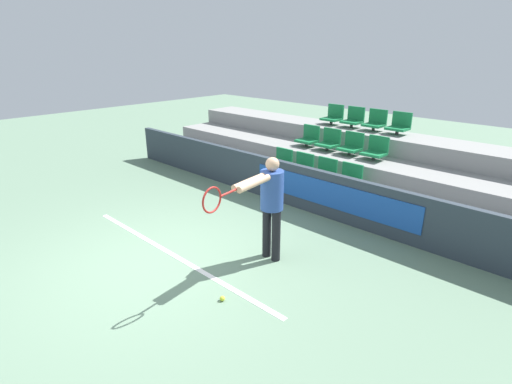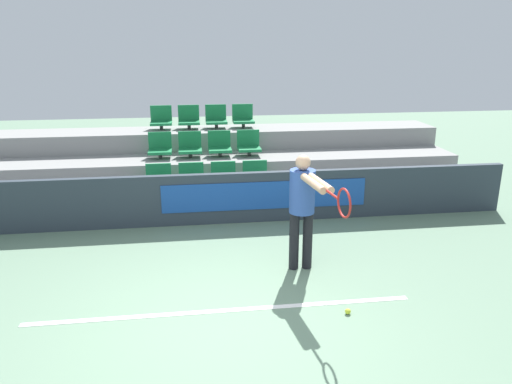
% 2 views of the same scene
% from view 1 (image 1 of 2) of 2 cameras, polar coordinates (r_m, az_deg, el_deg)
% --- Properties ---
extents(ground_plane, '(30.00, 30.00, 0.00)m').
position_cam_1_polar(ground_plane, '(6.11, -14.22, -9.88)').
color(ground_plane, slate).
extents(court_baseline, '(4.40, 0.08, 0.01)m').
position_cam_1_polar(court_baseline, '(6.26, -11.66, -8.83)').
color(court_baseline, white).
rests_on(court_baseline, ground).
extents(barrier_wall, '(10.26, 0.14, 0.85)m').
position_cam_1_polar(barrier_wall, '(7.85, 5.22, 1.05)').
color(barrier_wall, '#2D3842').
rests_on(barrier_wall, ground).
extents(bleacher_tier_front, '(9.86, 0.99, 0.38)m').
position_cam_1_polar(bleacher_tier_front, '(8.38, 7.50, 0.49)').
color(bleacher_tier_front, gray).
rests_on(bleacher_tier_front, ground).
extents(bleacher_tier_middle, '(9.86, 0.99, 0.76)m').
position_cam_1_polar(bleacher_tier_middle, '(9.10, 11.26, 3.14)').
color(bleacher_tier_middle, gray).
rests_on(bleacher_tier_middle, ground).
extents(bleacher_tier_back, '(9.86, 0.99, 1.14)m').
position_cam_1_polar(bleacher_tier_back, '(9.87, 14.46, 5.38)').
color(bleacher_tier_back, gray).
rests_on(bleacher_tier_back, ground).
extents(stadium_chair_0, '(0.44, 0.40, 0.48)m').
position_cam_1_polar(stadium_chair_0, '(8.85, 3.60, 4.36)').
color(stadium_chair_0, '#333333').
rests_on(stadium_chair_0, bleacher_tier_front).
extents(stadium_chair_1, '(0.44, 0.40, 0.48)m').
position_cam_1_polar(stadium_chair_1, '(8.51, 6.54, 3.61)').
color(stadium_chair_1, '#333333').
rests_on(stadium_chair_1, bleacher_tier_front).
extents(stadium_chair_2, '(0.44, 0.40, 0.48)m').
position_cam_1_polar(stadium_chair_2, '(8.19, 9.72, 2.80)').
color(stadium_chair_2, '#333333').
rests_on(stadium_chair_2, bleacher_tier_front).
extents(stadium_chair_3, '(0.44, 0.40, 0.48)m').
position_cam_1_polar(stadium_chair_3, '(7.91, 13.13, 1.91)').
color(stadium_chair_3, '#333333').
rests_on(stadium_chair_3, bleacher_tier_front).
extents(stadium_chair_4, '(0.44, 0.40, 0.48)m').
position_cam_1_polar(stadium_chair_4, '(9.51, 7.52, 7.72)').
color(stadium_chair_4, '#333333').
rests_on(stadium_chair_4, bleacher_tier_middle).
extents(stadium_chair_5, '(0.44, 0.40, 0.48)m').
position_cam_1_polar(stadium_chair_5, '(9.20, 10.40, 7.13)').
color(stadium_chair_5, '#333333').
rests_on(stadium_chair_5, bleacher_tier_middle).
extents(stadium_chair_6, '(0.44, 0.40, 0.48)m').
position_cam_1_polar(stadium_chair_6, '(8.91, 13.47, 6.48)').
color(stadium_chair_6, '#333333').
rests_on(stadium_chair_6, bleacher_tier_middle).
extents(stadium_chair_7, '(0.44, 0.40, 0.48)m').
position_cam_1_polar(stadium_chair_7, '(8.65, 16.73, 5.77)').
color(stadium_chair_7, '#333333').
rests_on(stadium_chair_7, bleacher_tier_middle).
extents(stadium_chair_8, '(0.44, 0.40, 0.48)m').
position_cam_1_polar(stadium_chair_8, '(10.24, 10.96, 10.60)').
color(stadium_chair_8, '#333333').
rests_on(stadium_chair_8, bleacher_tier_back).
extents(stadium_chair_9, '(0.44, 0.40, 0.48)m').
position_cam_1_polar(stadium_chair_9, '(9.95, 13.74, 10.11)').
color(stadium_chair_9, '#333333').
rests_on(stadium_chair_9, bleacher_tier_back).
extents(stadium_chair_10, '(0.44, 0.40, 0.48)m').
position_cam_1_polar(stadium_chair_10, '(9.68, 16.69, 9.57)').
color(stadium_chair_10, '#333333').
rests_on(stadium_chair_10, bleacher_tier_back).
extents(stadium_chair_11, '(0.44, 0.40, 0.48)m').
position_cam_1_polar(stadium_chair_11, '(9.44, 19.77, 8.98)').
color(stadium_chair_11, '#333333').
rests_on(stadium_chair_11, bleacher_tier_back).
extents(tennis_player, '(0.36, 1.56, 1.56)m').
position_cam_1_polar(tennis_player, '(5.61, 1.85, -1.03)').
color(tennis_player, black).
rests_on(tennis_player, ground).
extents(tennis_ball, '(0.07, 0.07, 0.07)m').
position_cam_1_polar(tennis_ball, '(5.17, -4.83, -14.91)').
color(tennis_ball, '#CCDB33').
rests_on(tennis_ball, ground).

